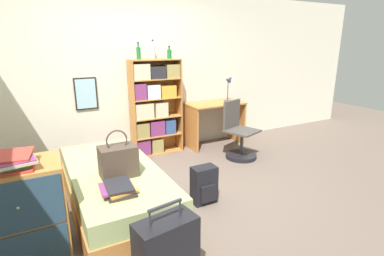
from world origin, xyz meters
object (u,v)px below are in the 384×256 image
Objects in this scene: bed at (115,188)px; handbag at (118,161)px; desk_lamp at (229,83)px; desk_chair at (239,140)px; backpack at (204,185)px; book_stack_on_bed at (119,189)px; magazine_pile_on_dresser at (14,161)px; bookcase at (153,107)px; desk at (215,117)px; bottle_clear at (169,54)px; dresser at (23,217)px; bottle_brown at (153,52)px; bottle_green at (139,53)px.

bed is 4.13× the size of handbag.
desk_lamp reaches higher than desk_chair.
desk_lamp is 2.44m from backpack.
book_stack_on_bed is 0.91× the size of magazine_pile_on_dresser.
backpack is at bearing 6.82° from magazine_pile_on_dresser.
bookcase is (1.89, 2.02, -0.16)m from magazine_pile_on_dresser.
desk is 1.10× the size of desk_chair.
bottle_clear is 0.43× the size of desk_lamp.
bottle_clear is (1.32, 1.41, 1.39)m from bed.
bottle_clear is (2.18, 1.98, 0.69)m from magazine_pile_on_dresser.
handbag reaches higher than desk_chair.
bottle_brown reaches higher than dresser.
handbag is at bearing -158.80° from desk_chair.
bookcase is at bearing 87.14° from backpack.
desk_chair reaches higher than book_stack_on_bed.
bed is 2.25m from desk_chair.
desk is (1.32, -0.12, -1.13)m from bottle_green.
bed is 2.92m from desk_lamp.
book_stack_on_bed is at bearing -105.46° from handbag.
dresser is 3.02× the size of bottle_brown.
desk_chair is at bearing 21.20° from handbag.
bottle_green is 2.30m from backpack.
desk_chair is 1.57m from backpack.
book_stack_on_bed is at bearing -168.05° from backpack.
magazine_pile_on_dresser is 2.92m from bottle_brown.
magazine_pile_on_dresser is 3.03m from bottle_clear.
bed is at bearing -151.30° from desk_lamp.
book_stack_on_bed is at bearing -139.69° from desk.
handbag reaches higher than bed.
handbag is 0.31× the size of bookcase.
handbag is at bearing -116.26° from bottle_green.
desk is 0.65m from desk_lamp.
desk is 2.15× the size of desk_lamp.
bookcase reaches higher than desk_lamp.
bottle_clear reaches higher than desk_chair.
bottle_clear is at bearing -3.17° from bottle_green.
bottle_clear reaches higher than bookcase.
bed is 1.30× the size of bookcase.
bottle_brown is (1.07, 1.49, 1.42)m from bed.
handbag is at bearing 22.33° from magazine_pile_on_dresser.
desk_chair reaches higher than desk.
bookcase reaches higher than dresser.
bottle_green is 1.72m from desk_lamp.
bottle_green is at bearing -177.97° from bookcase.
backpack is at bearing -94.15° from bottle_brown.
desk is at bearing 31.57° from bed.
dresser is 3.43× the size of bottle_green.
bottle_brown reaches higher than bookcase.
desk_chair is (2.26, 1.20, -0.24)m from book_stack_on_bed.
magazine_pile_on_dresser is at bearing -79.55° from dresser.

